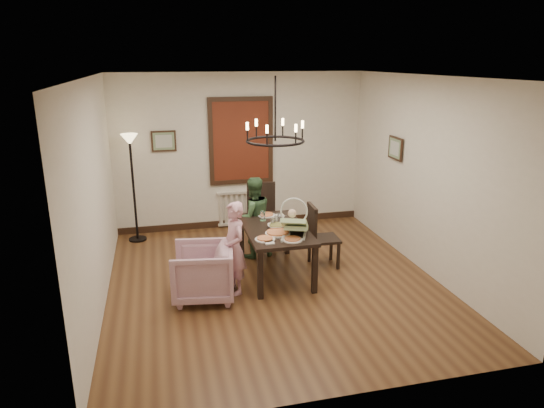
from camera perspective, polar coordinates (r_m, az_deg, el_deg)
name	(u,v)px	position (r m, az deg, el deg)	size (l,w,h in m)	color
room_shell	(268,179)	(6.77, -0.53, 2.96)	(4.51, 5.00, 2.81)	brown
dining_table	(275,233)	(6.91, 0.36, -3.43)	(0.86, 1.53, 0.71)	black
chair_far	(262,216)	(7.93, -1.15, -1.46)	(0.47, 0.47, 1.07)	black
chair_right	(324,235)	(7.29, 6.15, -3.66)	(0.43, 0.43, 0.97)	black
armchair	(203,272)	(6.40, -8.14, -7.93)	(0.77, 0.79, 0.72)	#D6A3B8
elderly_woman	(234,256)	(6.45, -4.44, -6.07)	(0.38, 0.25, 1.04)	#DB9AAB
seated_man	(253,224)	(7.58, -2.22, -2.37)	(0.52, 0.40, 1.07)	#395B36
baby_bouncer	(295,223)	(6.54, 2.70, -2.21)	(0.40, 0.54, 0.36)	#B9DA96
salad_bowl	(276,226)	(6.83, 0.48, -2.62)	(0.28, 0.28, 0.07)	white
pizza_platter	(278,233)	(6.62, 0.68, -3.39)	(0.35, 0.35, 0.04)	tan
drinking_glass	(273,224)	(6.82, 0.17, -2.32)	(0.07, 0.07, 0.14)	silver
window_blinds	(241,141)	(8.74, -3.66, 7.40)	(1.00, 0.03, 1.40)	maroon
radiator	(242,208)	(9.05, -3.54, -0.42)	(0.92, 0.12, 0.62)	silver
picture_back	(164,141)	(8.62, -12.62, 7.23)	(0.42, 0.03, 0.36)	black
picture_right	(395,148)	(7.98, 14.32, 6.38)	(0.42, 0.03, 0.36)	black
floor_lamp	(134,190)	(8.47, -15.96, 1.62)	(0.30, 0.30, 1.80)	black
chandelier	(275,141)	(6.57, 0.38, 7.43)	(0.80, 0.80, 0.04)	black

